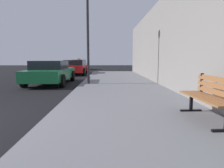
% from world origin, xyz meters
% --- Properties ---
extents(sidewalk, '(4.00, 32.00, 0.15)m').
position_xyz_m(sidewalk, '(4.00, 0.00, 0.07)').
color(sidewalk, slate).
rests_on(sidewalk, ground_plane).
extents(bench, '(0.55, 1.59, 0.89)m').
position_xyz_m(bench, '(5.39, -0.09, 0.66)').
color(bench, brown).
rests_on(bench, sidewalk).
extents(street_lamp, '(0.36, 0.36, 4.68)m').
position_xyz_m(street_lamp, '(2.41, 5.90, 3.32)').
color(street_lamp, black).
rests_on(street_lamp, sidewalk).
extents(car_green, '(2.04, 4.54, 1.27)m').
position_xyz_m(car_green, '(0.26, 7.07, 0.65)').
color(car_green, '#196638').
rests_on(car_green, ground_plane).
extents(car_red, '(2.01, 4.54, 1.27)m').
position_xyz_m(car_red, '(0.52, 13.85, 0.65)').
color(car_red, red).
rests_on(car_red, ground_plane).
extents(car_silver, '(1.98, 4.34, 1.43)m').
position_xyz_m(car_silver, '(-0.21, 22.02, 0.65)').
color(car_silver, '#B7B7BF').
rests_on(car_silver, ground_plane).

